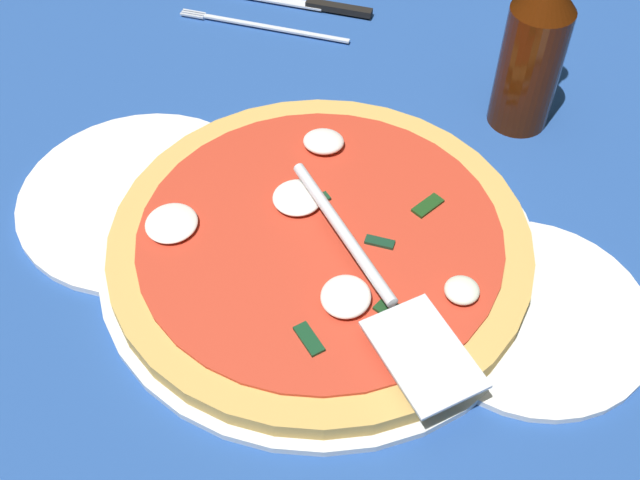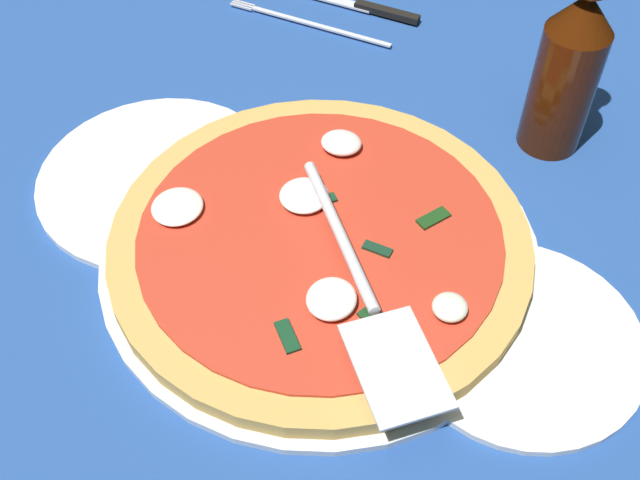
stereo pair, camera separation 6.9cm
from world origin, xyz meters
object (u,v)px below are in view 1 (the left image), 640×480
Objects in this scene: place_setting_far at (285,17)px; beer_bottle at (535,43)px; dinner_plate_left at (143,198)px; pizza_server at (380,289)px; dinner_plate_right at (530,314)px; pizza at (320,240)px.

beer_bottle is at bearing 159.68° from place_setting_far.
place_setting_far is 0.90× the size of beer_bottle.
pizza_server is at bearing -22.51° from dinner_plate_left.
dinner_plate_left and dinner_plate_right have the same top height.
dinner_plate_left is 40.85cm from beer_bottle.
beer_bottle reaches higher than dinner_plate_left.
place_setting_far is (-10.95, 36.05, -1.72)cm from pizza.
beer_bottle reaches higher than place_setting_far.
pizza reaches higher than dinner_plate_right.
pizza is 29.01cm from beer_bottle.
dinner_plate_right is 13.71cm from pizza_server.
pizza_server reaches higher than pizza.
pizza is at bearing 169.36° from dinner_plate_right.
place_setting_far is (-17.05, 42.51, -4.37)cm from pizza_server.
pizza_server is 30.98cm from beer_bottle.
pizza_server is at bearing -46.64° from pizza.
place_setting_far is (-29.77, 39.59, -0.15)cm from dinner_plate_right.
beer_bottle is at bearing 51.90° from pizza.
dinner_plate_right is at bearing -10.85° from dinner_plate_left.
beer_bottle reaches higher than pizza_server.
place_setting_far reaches higher than dinner_plate_left.
place_setting_far is at bearing 126.94° from dinner_plate_right.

